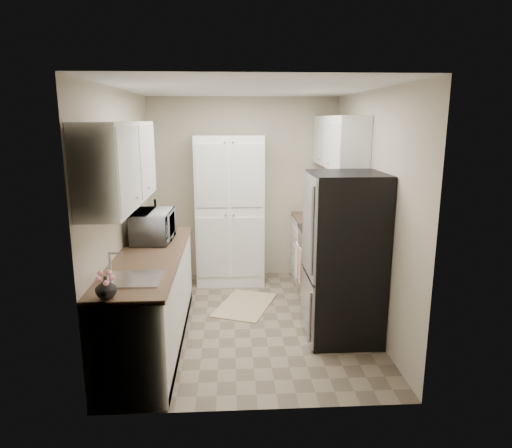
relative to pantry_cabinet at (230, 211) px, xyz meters
name	(u,v)px	position (x,y,z in m)	size (l,w,h in m)	color
ground	(249,321)	(0.20, -1.32, -1.00)	(3.20, 3.20, 0.00)	#7A6B56
room_shell	(247,176)	(0.18, -1.32, 0.63)	(2.64, 3.24, 2.52)	#B3A690
pantry_cabinet	(230,211)	(0.00, 0.00, 0.00)	(0.90, 0.55, 2.00)	white
base_cabinet_left	(151,301)	(-0.79, -1.75, -0.56)	(0.60, 2.30, 0.88)	white
countertop_left	(149,257)	(-0.79, -1.75, -0.10)	(0.63, 2.33, 0.04)	brown
base_cabinet_right	(318,252)	(1.19, -0.12, -0.56)	(0.60, 0.80, 0.88)	white
countertop_right	(319,219)	(1.19, -0.12, -0.10)	(0.63, 0.83, 0.04)	brown
electric_range	(329,268)	(1.17, -0.93, -0.52)	(0.71, 0.78, 1.13)	#B7B7BC
refrigerator	(344,258)	(1.14, -1.73, -0.15)	(0.70, 0.72, 1.70)	#B7B7BC
microwave	(153,226)	(-0.82, -1.22, 0.08)	(0.58, 0.40, 0.32)	silver
wine_bottle	(156,217)	(-0.86, -0.77, 0.09)	(0.09, 0.09, 0.34)	black
flower_vase	(106,287)	(-0.91, -2.83, 0.00)	(0.16, 0.16, 0.16)	white
cutting_board	(165,219)	(-0.76, -0.76, 0.06)	(0.02, 0.22, 0.27)	#549536
toaster_oven	(317,207)	(1.19, 0.02, 0.03)	(0.30, 0.38, 0.22)	silver
fruit_basket	(319,196)	(1.20, 0.00, 0.19)	(0.22, 0.22, 0.09)	#E13F06
kitchen_mat	(245,305)	(0.17, -0.88, -0.99)	(0.56, 0.89, 0.01)	tan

